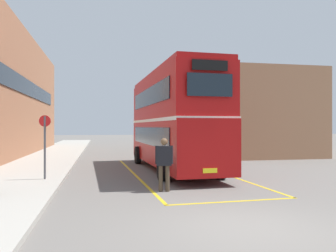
{
  "coord_description": "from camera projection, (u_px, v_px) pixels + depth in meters",
  "views": [
    {
      "loc": [
        -3.11,
        -6.9,
        2.16
      ],
      "look_at": [
        0.47,
        11.02,
        2.18
      ],
      "focal_mm": 36.4,
      "sensor_mm": 36.0,
      "label": 1
    }
  ],
  "objects": [
    {
      "name": "ground_plane",
      "position": [
        150.0,
        161.0,
        21.49
      ],
      "size": [
        135.6,
        135.6,
        0.0
      ],
      "primitive_type": "plane",
      "color": "#66605B"
    },
    {
      "name": "sidewalk_left",
      "position": [
        48.0,
        158.0,
        22.57
      ],
      "size": [
        4.0,
        57.6,
        0.14
      ],
      "primitive_type": "cube",
      "color": "#A39E93",
      "rests_on": "ground"
    },
    {
      "name": "depot_building_right",
      "position": [
        238.0,
        116.0,
        29.88
      ],
      "size": [
        6.63,
        16.03,
        6.2
      ],
      "color": "#AD7A56",
      "rests_on": "ground"
    },
    {
      "name": "double_decker_bus",
      "position": [
        172.0,
        119.0,
        16.88
      ],
      "size": [
        3.05,
        10.66,
        4.75
      ],
      "color": "black",
      "rests_on": "ground"
    },
    {
      "name": "single_deck_bus",
      "position": [
        169.0,
        132.0,
        32.94
      ],
      "size": [
        3.31,
        9.38,
        3.02
      ],
      "color": "black",
      "rests_on": "ground"
    },
    {
      "name": "pedestrian_boarding",
      "position": [
        164.0,
        160.0,
        11.28
      ],
      "size": [
        0.58,
        0.31,
        1.77
      ],
      "color": "#473828",
      "rests_on": "ground"
    },
    {
      "name": "bus_stop_sign",
      "position": [
        45.0,
        140.0,
        13.05
      ],
      "size": [
        0.44,
        0.08,
        2.45
      ],
      "color": "#4C4C51",
      "rests_on": "sidewalk_left"
    },
    {
      "name": "bay_marking_yellow",
      "position": [
        182.0,
        175.0,
        14.99
      ],
      "size": [
        4.62,
        12.73,
        0.01
      ],
      "color": "gold",
      "rests_on": "ground"
    }
  ]
}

